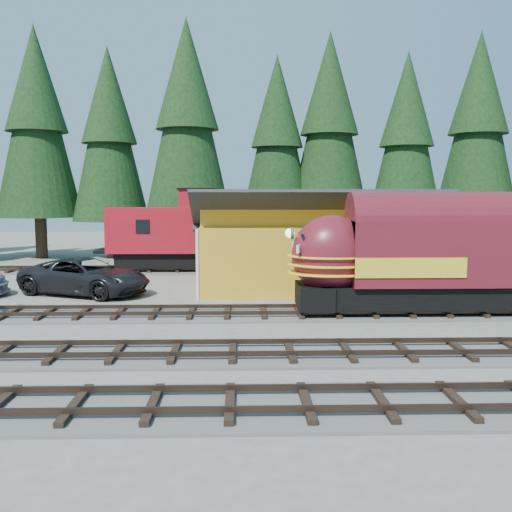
{
  "coord_description": "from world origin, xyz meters",
  "views": [
    {
      "loc": [
        -3.94,
        -19.43,
        4.98
      ],
      "look_at": [
        -3.3,
        4.0,
        2.49
      ],
      "focal_mm": 40.0,
      "sensor_mm": 36.0,
      "label": 1
    }
  ],
  "objects_px": {
    "depot": "(315,234)",
    "pickup_truck_a": "(85,276)",
    "caboose": "(184,233)",
    "locomotive": "(451,260)"
  },
  "relations": [
    {
      "from": "depot",
      "to": "pickup_truck_a",
      "type": "bearing_deg",
      "value": -173.94
    },
    {
      "from": "depot",
      "to": "caboose",
      "type": "xyz_separation_m",
      "value": [
        -7.62,
        7.5,
        -0.45
      ]
    },
    {
      "from": "depot",
      "to": "caboose",
      "type": "relative_size",
      "value": 1.32
    },
    {
      "from": "locomotive",
      "to": "pickup_truck_a",
      "type": "xyz_separation_m",
      "value": [
        -16.62,
        5.25,
        -1.37
      ]
    },
    {
      "from": "caboose",
      "to": "pickup_truck_a",
      "type": "bearing_deg",
      "value": -115.36
    },
    {
      "from": "caboose",
      "to": "locomotive",
      "type": "bearing_deg",
      "value": -48.3
    },
    {
      "from": "depot",
      "to": "pickup_truck_a",
      "type": "height_order",
      "value": "depot"
    },
    {
      "from": "depot",
      "to": "caboose",
      "type": "distance_m",
      "value": 10.7
    },
    {
      "from": "depot",
      "to": "locomotive",
      "type": "xyz_separation_m",
      "value": [
        4.85,
        -6.5,
        -0.67
      ]
    },
    {
      "from": "pickup_truck_a",
      "to": "caboose",
      "type": "bearing_deg",
      "value": -2.14
    }
  ]
}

